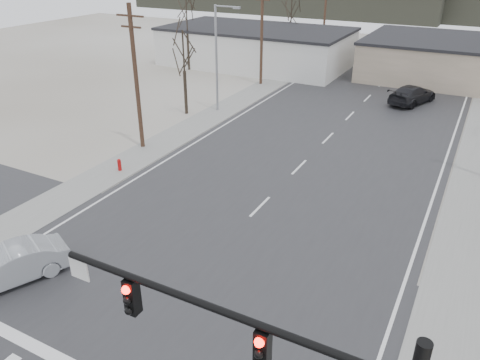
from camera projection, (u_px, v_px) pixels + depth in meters
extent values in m
plane|color=silver|center=(179.00, 289.00, 20.10)|extent=(140.00, 140.00, 0.00)
cube|color=#2A292C|center=(304.00, 162.00, 31.95)|extent=(18.00, 110.00, 0.05)
cube|color=#2A292C|center=(179.00, 289.00, 20.09)|extent=(90.00, 10.00, 0.04)
cube|color=gray|center=(210.00, 117.00, 40.35)|extent=(3.00, 90.00, 0.06)
cube|color=gray|center=(479.00, 165.00, 31.45)|extent=(3.00, 90.00, 0.06)
cylinder|color=black|center=(213.00, 308.00, 10.08)|extent=(8.40, 0.18, 0.18)
cube|color=black|center=(263.00, 348.00, 9.85)|extent=(0.32, 0.30, 1.00)
cube|color=black|center=(132.00, 296.00, 11.32)|extent=(0.32, 0.30, 1.00)
sphere|color=#FF0C05|center=(259.00, 342.00, 9.57)|extent=(0.22, 0.22, 0.22)
sphere|color=#FF0C05|center=(126.00, 290.00, 11.04)|extent=(0.22, 0.22, 0.22)
cube|color=silver|center=(79.00, 269.00, 11.94)|extent=(0.60, 0.04, 0.60)
cylinder|color=#A50C0C|center=(120.00, 166.00, 30.55)|extent=(0.24, 0.24, 0.70)
sphere|color=#A50C0C|center=(119.00, 161.00, 30.37)|extent=(0.24, 0.24, 0.24)
cube|color=silver|center=(256.00, 48.00, 57.50)|extent=(22.00, 12.00, 4.20)
cube|color=black|center=(257.00, 29.00, 56.49)|extent=(22.30, 12.30, 0.30)
cylinder|color=#472E21|center=(136.00, 80.00, 32.18)|extent=(0.30, 0.30, 10.00)
cube|color=#472E21|center=(130.00, 16.00, 30.31)|extent=(2.20, 0.12, 0.12)
cube|color=#472E21|center=(131.00, 27.00, 30.62)|extent=(1.60, 0.12, 0.12)
cylinder|color=#472E21|center=(262.00, 36.00, 47.99)|extent=(0.30, 0.30, 10.00)
cube|color=#472E21|center=(262.00, 0.00, 46.43)|extent=(1.60, 0.12, 0.12)
cylinder|color=#472E21|center=(325.00, 14.00, 63.80)|extent=(0.30, 0.30, 10.00)
cylinder|color=gray|center=(216.00, 60.00, 40.10)|extent=(0.20, 0.20, 9.00)
cylinder|color=gray|center=(226.00, 6.00, 37.72)|extent=(2.00, 0.12, 0.12)
cube|color=gray|center=(237.00, 8.00, 37.32)|extent=(0.60, 0.25, 0.18)
cylinder|color=#31271E|center=(186.00, 93.00, 40.53)|extent=(0.28, 0.28, 3.75)
cylinder|color=#31271E|center=(183.00, 53.00, 39.02)|extent=(0.14, 0.14, 3.75)
cylinder|color=#31271E|center=(290.00, 40.00, 61.33)|extent=(0.28, 0.28, 4.50)
cylinder|color=#31271E|center=(292.00, 8.00, 59.53)|extent=(0.14, 0.14, 4.50)
cylinder|color=#31271E|center=(188.00, 50.00, 55.20)|extent=(0.28, 0.28, 4.50)
cylinder|color=#31271E|center=(187.00, 14.00, 53.40)|extent=(0.14, 0.14, 4.50)
imported|color=#91959B|center=(9.00, 266.00, 20.17)|extent=(3.59, 5.13, 1.60)
imported|color=black|center=(412.00, 94.00, 43.56)|extent=(4.14, 6.24, 1.68)
imported|color=black|center=(419.00, 41.00, 69.49)|extent=(2.31, 4.28, 1.38)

